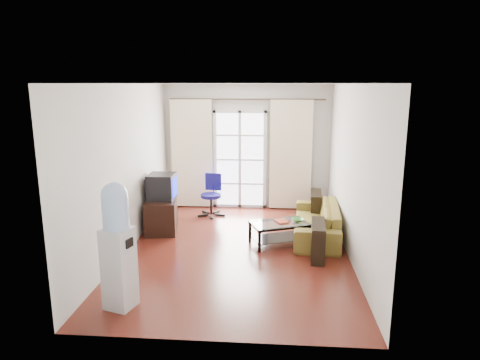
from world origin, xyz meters
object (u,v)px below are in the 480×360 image
at_px(crt_tv, 161,187).
at_px(water_cooler, 118,244).
at_px(coffee_table, 279,230).
at_px(sofa, 317,221).
at_px(tv_stand, 161,215).
at_px(task_chair, 212,203).

distance_m(crt_tv, water_cooler, 2.86).
height_order(coffee_table, water_cooler, water_cooler).
relative_size(sofa, tv_stand, 2.42).
bearing_deg(coffee_table, task_chair, 131.77).
xyz_separation_m(sofa, water_cooler, (-2.65, -2.74, 0.54)).
bearing_deg(crt_tv, sofa, -2.54).
height_order(sofa, task_chair, task_chair).
bearing_deg(tv_stand, water_cooler, -94.80).
bearing_deg(task_chair, sofa, -19.73).
distance_m(crt_tv, task_chair, 1.40).
bearing_deg(water_cooler, coffee_table, 65.76).
relative_size(tv_stand, crt_tv, 1.57).
bearing_deg(crt_tv, water_cooler, -86.07).
height_order(sofa, water_cooler, water_cooler).
distance_m(coffee_table, tv_stand, 2.25).
height_order(task_chair, water_cooler, water_cooler).
relative_size(coffee_table, crt_tv, 2.06).
bearing_deg(crt_tv, task_chair, 50.65).
bearing_deg(coffee_table, crt_tv, 165.39).
height_order(crt_tv, task_chair, crt_tv).
bearing_deg(tv_stand, coffee_table, -22.74).
distance_m(tv_stand, water_cooler, 2.86).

